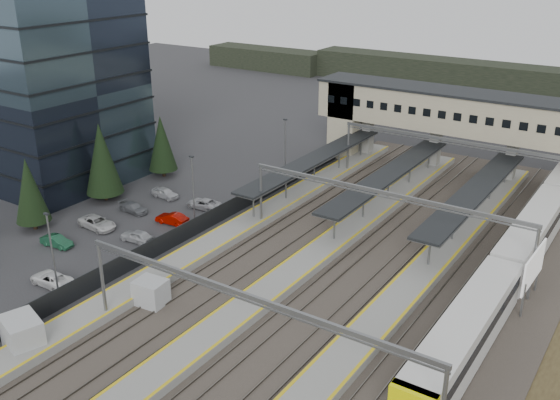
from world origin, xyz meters
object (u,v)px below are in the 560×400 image
Objects in this scene: train at (531,236)px; billboard at (533,269)px; footbridge at (444,114)px; office_building at (32,83)px; relay_cabin_near at (23,335)px; relay_cabin_far at (151,293)px.

billboard reaches higher than train.
footbridge is 0.66× the size of train.
relay_cabin_near is at bearing -39.38° from office_building.
relay_cabin_near is 0.06× the size of train.
relay_cabin_far is at bearing -146.46° from billboard.
billboard is (26.69, 17.69, 2.28)m from relay_cabin_far.
relay_cabin_near is 57.87m from footbridge.
office_building is at bearing -145.53° from footbridge.
office_building is 8.78× the size of relay_cabin_far.
footbridge is (43.70, 30.00, -4.26)m from office_building.
relay_cabin_near is 0.64× the size of billboard.
relay_cabin_near is 1.40× the size of relay_cabin_far.
billboard is (62.19, 1.34, -8.74)m from office_building.
relay_cabin_far is (3.46, 9.95, -0.20)m from relay_cabin_near.
office_building is 40.61m from relay_cabin_far.
footbridge is at bearing 122.82° from billboard.
office_building reaches higher than relay_cabin_near.
office_building is 0.40× the size of train.
footbridge is (8.20, 46.35, 6.76)m from relay_cabin_far.
train reaches higher than relay_cabin_far.
office_building is 53.18m from footbridge.
relay_cabin_far is 47.55m from footbridge.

